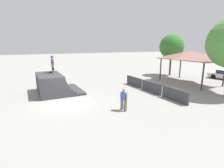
% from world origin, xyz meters
% --- Properties ---
extents(ground_plane, '(160.00, 160.00, 0.00)m').
position_xyz_m(ground_plane, '(0.00, 0.00, 0.00)').
color(ground_plane, gray).
extents(quarter_pipe_ramp, '(4.33, 4.00, 1.88)m').
position_xyz_m(quarter_pipe_ramp, '(-3.58, -0.43, 0.83)').
color(quarter_pipe_ramp, '#38383D').
rests_on(quarter_pipe_ramp, ground).
extents(skater_on_deck, '(0.72, 0.25, 1.70)m').
position_xyz_m(skater_on_deck, '(-4.19, -0.28, 2.86)').
color(skater_on_deck, '#6B6051').
rests_on(skater_on_deck, quarter_pipe_ramp).
extents(skateboard_on_deck, '(0.78, 0.40, 0.09)m').
position_xyz_m(skateboard_on_deck, '(-4.74, -0.44, 1.93)').
color(skateboard_on_deck, red).
rests_on(skateboard_on_deck, quarter_pipe_ramp).
extents(bystander_walking, '(0.66, 0.32, 1.63)m').
position_xyz_m(bystander_walking, '(3.54, 3.26, 0.90)').
color(bystander_walking, '#6B6051').
rests_on(bystander_walking, ground).
extents(skateboard_on_ground, '(0.87, 0.42, 0.09)m').
position_xyz_m(skateboard_on_ground, '(2.79, 3.71, 0.06)').
color(skateboard_on_ground, silver).
rests_on(skateboard_on_ground, ground).
extents(barrier_fence, '(8.88, 0.12, 1.05)m').
position_xyz_m(barrier_fence, '(0.52, 8.21, 0.53)').
color(barrier_fence, '#3D3D42').
rests_on(barrier_fence, ground).
extents(pavilion_shelter, '(7.26, 4.25, 3.93)m').
position_xyz_m(pavilion_shelter, '(-0.81, 15.13, 3.37)').
color(pavilion_shelter, '#2D2D33').
rests_on(pavilion_shelter, ground).
extents(tree_far_back, '(3.57, 3.57, 6.14)m').
position_xyz_m(tree_far_back, '(-6.03, 17.16, 4.34)').
color(tree_far_back, brown).
rests_on(tree_far_back, ground).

